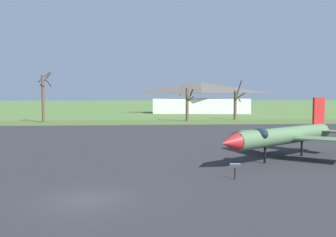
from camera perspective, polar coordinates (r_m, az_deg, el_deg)
ground_plane at (r=19.10m, az=-12.55°, el=-12.26°), size 600.00×600.00×0.00m
asphalt_apron at (r=35.21m, az=-8.76°, el=-4.80°), size 79.77×55.16×0.05m
grass_verge_strip at (r=68.55m, az=-6.67°, el=-0.62°), size 139.77×12.00×0.06m
jet_fighter_rear_center at (r=30.54m, az=17.42°, el=-2.50°), size 12.58×10.51×4.97m
info_placard_rear_center at (r=23.04m, az=10.34°, el=-7.73°), size 0.65×0.27×1.03m
bare_tree_center at (r=71.91m, az=-18.75°, el=3.34°), size 2.65×2.81×9.62m
bare_tree_right_of_center at (r=71.53m, az=3.00°, el=2.56°), size 3.00×2.76×7.19m
bare_tree_far_right at (r=77.68m, az=10.49°, el=2.38°), size 2.48×3.30×8.24m
visitor_building at (r=103.56m, az=5.15°, el=3.25°), size 28.68×12.74×8.64m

